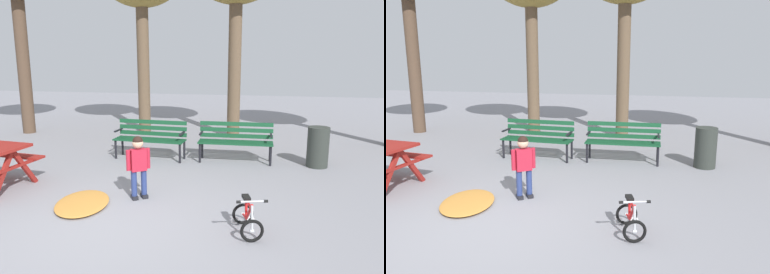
# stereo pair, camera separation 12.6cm
# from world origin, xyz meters

# --- Properties ---
(ground) EXTENTS (36.00, 36.00, 0.00)m
(ground) POSITION_xyz_m (0.00, 0.00, 0.00)
(ground) COLOR gray
(park_bench_far_left) EXTENTS (1.62, 0.54, 0.85)m
(park_bench_far_left) POSITION_xyz_m (-0.41, 3.49, 0.51)
(park_bench_far_left) COLOR #144728
(park_bench_far_left) RESTS_ON ground
(park_bench_left) EXTENTS (1.61, 0.50, 0.85)m
(park_bench_left) POSITION_xyz_m (1.48, 3.59, 0.51)
(park_bench_left) COLOR #144728
(park_bench_left) RESTS_ON ground
(child_standing) EXTENTS (0.33, 0.28, 1.03)m
(child_standing) POSITION_xyz_m (0.14, 1.05, 0.61)
(child_standing) COLOR navy
(child_standing) RESTS_ON ground
(kids_bicycle) EXTENTS (0.49, 0.62, 0.54)m
(kids_bicycle) POSITION_xyz_m (1.92, 0.17, 0.20)
(kids_bicycle) COLOR black
(kids_bicycle) RESTS_ON ground
(leaf_pile) EXTENTS (1.04, 1.29, 0.07)m
(leaf_pile) POSITION_xyz_m (-0.63, 0.61, 0.04)
(leaf_pile) COLOR #C68438
(leaf_pile) RESTS_ON ground
(trash_bin) EXTENTS (0.44, 0.44, 0.84)m
(trash_bin) POSITION_xyz_m (3.19, 3.50, 0.42)
(trash_bin) COLOR #2D332D
(trash_bin) RESTS_ON ground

